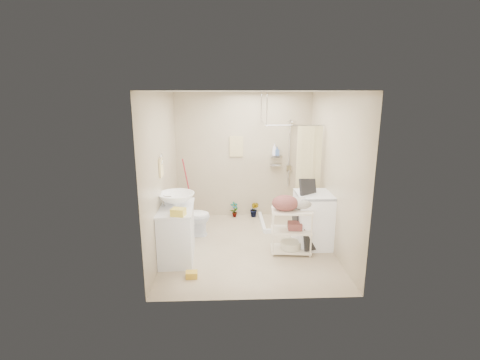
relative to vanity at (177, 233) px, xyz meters
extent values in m
plane|color=#BBAA8C|center=(1.16, 0.37, -0.43)|extent=(3.20, 3.20, 0.00)
cube|color=silver|center=(1.16, 0.37, 2.17)|extent=(2.80, 3.20, 0.04)
cube|color=#B7AA8E|center=(1.16, 1.97, 0.87)|extent=(2.80, 0.04, 2.60)
cube|color=#B7AA8E|center=(1.16, -1.23, 0.87)|extent=(2.80, 0.04, 2.60)
cube|color=#B7AA8E|center=(-0.24, 0.37, 0.87)|extent=(0.04, 3.20, 2.60)
cube|color=#B7AA8E|center=(2.56, 0.37, 0.87)|extent=(0.04, 3.20, 2.60)
cube|color=silver|center=(0.00, 0.00, 0.00)|extent=(0.58, 0.99, 0.85)
imported|color=white|center=(0.00, 0.10, 0.53)|extent=(0.63, 0.63, 0.20)
cube|color=yellow|center=(0.10, -0.40, 0.48)|extent=(0.23, 0.20, 0.11)
cube|color=gold|center=(0.29, -0.65, -0.36)|extent=(0.25, 0.19, 0.13)
imported|color=white|center=(0.12, 0.91, -0.06)|extent=(0.73, 0.42, 0.74)
imported|color=#935736|center=(0.96, 1.84, -0.26)|extent=(0.21, 0.19, 0.33)
imported|color=#964E20|center=(1.39, 1.82, -0.26)|extent=(0.23, 0.22, 0.34)
cube|color=#CAB98A|center=(1.01, 1.95, 1.07)|extent=(0.28, 0.03, 0.42)
imported|color=white|center=(1.80, 1.91, 1.01)|extent=(0.12, 0.12, 0.24)
imported|color=#43619A|center=(1.85, 1.89, 0.98)|extent=(0.09, 0.09, 0.18)
cube|color=white|center=(2.30, 0.39, 0.04)|extent=(0.64, 0.66, 0.93)
camera|label=1|loc=(0.79, -5.16, 2.15)|focal=26.00mm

